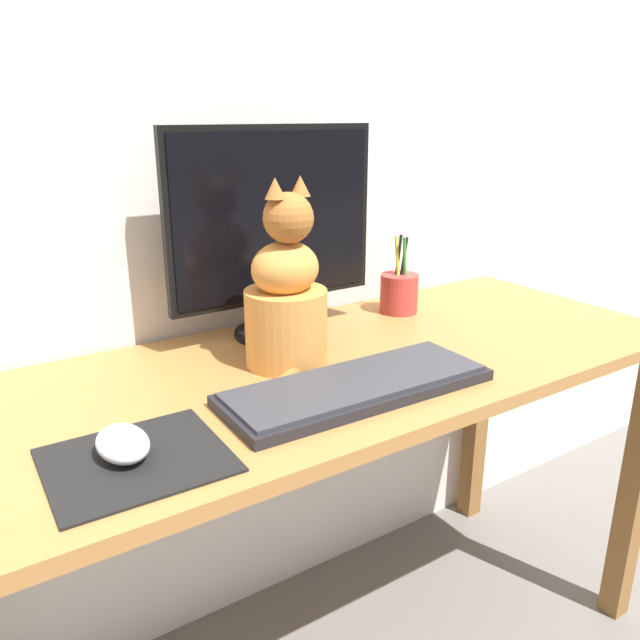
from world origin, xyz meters
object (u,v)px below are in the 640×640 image
keyboard (357,386)px  cat (286,298)px  computer_mouse_left (123,443)px  pen_cup (399,292)px  monitor (274,228)px

keyboard → cat: 0.20m
computer_mouse_left → pen_cup: size_ratio=0.56×
computer_mouse_left → cat: (0.35, 0.16, 0.10)m
keyboard → computer_mouse_left: (-0.38, 0.00, 0.01)m
computer_mouse_left → keyboard: bearing=-0.5°
keyboard → pen_cup: size_ratio=2.60×
monitor → cat: size_ratio=1.32×
computer_mouse_left → pen_cup: 0.78m
computer_mouse_left → pen_cup: bearing=22.4°
monitor → computer_mouse_left: bearing=-142.5°
monitor → cat: bearing=-112.2°
keyboard → computer_mouse_left: bearing=-179.3°
monitor → computer_mouse_left: monitor is taller
monitor → cat: 0.19m
monitor → computer_mouse_left: size_ratio=4.50×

